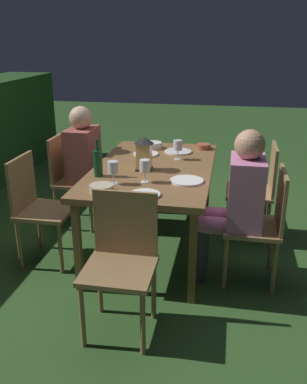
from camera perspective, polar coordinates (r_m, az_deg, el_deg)
ground_plane at (r=3.71m, az=0.00°, el=-7.50°), size 16.00×16.00×0.00m
dining_table at (r=3.44m, az=0.00°, el=2.58°), size 1.62×0.95×0.74m
chair_side_left_b at (r=3.80m, az=13.97°, el=0.62°), size 0.42×0.40×0.87m
chair_side_left_a at (r=3.13m, az=14.56°, el=-3.86°), size 0.42×0.40×0.87m
person_in_pink at (r=3.06m, az=11.17°, el=-1.05°), size 0.38×0.47×1.15m
chair_side_right_b at (r=4.07m, az=-11.13°, el=2.16°), size 0.42×0.40×0.87m
person_in_rust at (r=3.95m, az=-8.63°, el=4.10°), size 0.38×0.47×1.15m
chair_side_right_a at (r=3.44m, az=-15.47°, el=-1.65°), size 0.42×0.40×0.87m
chair_head_near at (r=2.57m, az=-4.37°, el=-8.84°), size 0.40×0.42×0.87m
lantern_centerpiece at (r=3.30m, az=-1.29°, el=5.49°), size 0.15×0.15×0.27m
green_bottle_on_table at (r=3.18m, az=-7.56°, el=4.02°), size 0.07×0.07×0.29m
wine_glass_a at (r=3.00m, az=-5.53°, el=3.23°), size 0.08×0.08×0.17m
wine_glass_b at (r=3.02m, az=-1.20°, el=3.46°), size 0.08×0.08×0.17m
wine_glass_c at (r=3.60m, az=3.31°, el=6.25°), size 0.08×0.08×0.17m
plate_a at (r=3.07m, az=4.54°, el=1.54°), size 0.24×0.24×0.01m
plate_b at (r=3.85m, az=3.36°, el=5.51°), size 0.25×0.25×0.01m
plate_c at (r=3.76m, az=-1.03°, el=5.19°), size 0.22×0.22×0.01m
plate_d at (r=2.80m, az=-1.18°, el=-0.35°), size 0.21×0.21×0.01m
bowl_olives at (r=3.99m, az=6.83°, el=6.19°), size 0.13×0.13×0.05m
bowl_bread at (r=2.87m, az=-7.08°, el=0.51°), size 0.17×0.17×0.05m
bowl_salad at (r=3.97m, az=-0.01°, el=6.40°), size 0.16×0.16×0.06m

